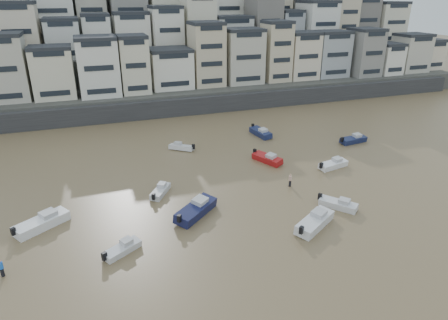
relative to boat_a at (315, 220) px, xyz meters
name	(u,v)px	position (x,y,z in m)	size (l,w,h in m)	color
harbor_wall	(174,107)	(-4.74, 46.87, 0.89)	(140.00, 3.00, 3.50)	#38383A
hillside	(157,32)	(0.00, 86.71, 12.15)	(141.04, 66.00, 50.00)	#4C4C47
boat_a	(315,220)	(0.00, 0.00, 0.00)	(6.31, 2.07, 1.72)	silver
boat_b	(338,203)	(4.82, 2.71, -0.21)	(4.77, 1.56, 1.30)	silver
boat_c	(196,208)	(-11.37, 6.62, 0.05)	(6.64, 2.17, 1.81)	#14173E
boat_d	(333,163)	(10.92, 12.91, -0.17)	(5.04, 1.65, 1.37)	white
boat_e	(267,158)	(2.83, 17.97, -0.13)	(5.35, 1.75, 1.46)	maroon
boat_f	(160,190)	(-14.17, 13.06, -0.26)	(4.43, 1.45, 1.21)	silver
boat_g	(353,139)	(20.06, 20.75, -0.14)	(5.28, 1.73, 1.44)	#151E43
boat_h	(181,146)	(-8.00, 27.17, -0.26)	(4.40, 1.44, 1.20)	silver
boat_i	(261,131)	(6.83, 29.23, -0.08)	(5.74, 1.88, 1.57)	#161F45
boat_j	(122,248)	(-20.02, 2.11, -0.28)	(4.25, 1.39, 1.16)	silver
boat_k	(41,221)	(-27.63, 9.59, 0.00)	(6.32, 2.07, 1.72)	white
person_blue	(1,268)	(-30.45, 2.17, 0.01)	(0.44, 0.44, 1.74)	blue
person_pink	(290,180)	(2.20, 9.66, 0.01)	(0.44, 0.44, 1.74)	#CA9F8E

